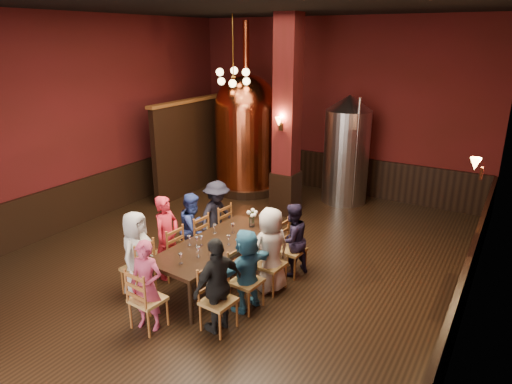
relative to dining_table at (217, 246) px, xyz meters
The scene contains 39 objects.
room 1.75m from the dining_table, 108.32° to the left, with size 10.00×10.02×4.50m.
wainscot_right 3.79m from the dining_table, 11.25° to the left, with size 0.08×9.90×1.00m, color black.
wainscot_back 5.71m from the dining_table, 92.46° to the left, with size 7.90×0.08×1.00m, color black.
wainscot_left 4.27m from the dining_table, behind, with size 0.08×9.90×1.00m, color black.
column 3.91m from the dining_table, 98.75° to the left, with size 0.58×0.58×4.50m, color #4E1013.
partition 5.26m from the dining_table, 131.17° to the left, with size 0.22×3.50×2.40m, color black.
pendant_cluster 4.82m from the dining_table, 119.33° to the left, with size 0.90×0.90×1.70m, color #A57226, non-canonical shape.
sconce_wall 4.24m from the dining_table, 22.83° to the left, with size 0.20×0.20×0.36m, color black, non-canonical shape.
sconce_column 3.62m from the dining_table, 99.55° to the left, with size 0.20×0.20×0.36m, color black, non-canonical shape.
dining_table is the anchor object (origin of this frame).
chair_0 1.33m from the dining_table, 135.00° to the right, with size 0.46×0.46×0.92m, color brown, non-canonical shape.
person_0 1.31m from the dining_table, 135.00° to the right, with size 0.69×0.45×1.42m, color silver.
chair_1 0.94m from the dining_table, 163.42° to the right, with size 0.46×0.46×0.92m, color brown, non-canonical shape.
person_1 0.91m from the dining_table, 163.42° to the right, with size 0.54×0.36×1.49m, color #B91F30.
chair_2 0.94m from the dining_table, 154.15° to the left, with size 0.46×0.46×0.92m, color brown, non-canonical shape.
person_2 0.91m from the dining_table, 154.15° to the left, with size 0.66×0.32×1.35m, color navy.
chair_3 1.33m from the dining_table, 125.73° to the left, with size 0.46×0.46×0.92m, color brown, non-canonical shape.
person_3 1.31m from the dining_table, 125.73° to the left, with size 0.91×0.52×1.41m, color black.
chair_4 1.33m from the dining_table, 54.27° to the right, with size 0.46×0.46×0.92m, color brown, non-canonical shape.
person_4 1.31m from the dining_table, 54.27° to the right, with size 0.83×0.35×1.42m, color black.
chair_5 0.94m from the dining_table, 25.85° to the right, with size 0.46×0.46×0.92m, color brown, non-canonical shape.
person_5 0.91m from the dining_table, 25.85° to the right, with size 1.22×0.39×1.31m, color teal.
chair_6 0.94m from the dining_table, 16.58° to the left, with size 0.46×0.46×0.92m, color brown, non-canonical shape.
person_6 0.91m from the dining_table, 16.58° to the left, with size 0.70×0.46×1.44m, color beige.
chair_7 1.33m from the dining_table, 45.00° to the left, with size 0.46×0.46×0.92m, color brown, non-canonical shape.
person_7 1.31m from the dining_table, 45.00° to the left, with size 0.64×0.31×1.32m, color #1E172F.
chair_8 1.57m from the dining_table, 94.64° to the right, with size 0.46×0.46×0.92m, color brown, non-canonical shape.
person_8 1.55m from the dining_table, 94.64° to the right, with size 0.49×0.32×1.35m, color #A73758.
copper_kettle 5.15m from the dining_table, 116.35° to the left, with size 2.06×2.06×4.39m.
steel_vessel 5.06m from the dining_table, 85.64° to the left, with size 1.32×1.32×2.69m.
rose_vase 0.93m from the dining_table, 80.94° to the left, with size 0.20×0.20×0.34m.
wine_glass_0 0.91m from the dining_table, 92.59° to the right, with size 0.07×0.07×0.17m, color white, non-canonical shape.
wine_glass_1 0.38m from the dining_table, 125.04° to the right, with size 0.07×0.07×0.17m, color white, non-canonical shape.
wine_glass_2 0.42m from the dining_table, 132.15° to the left, with size 0.07×0.07×0.17m, color white, non-canonical shape.
wine_glass_3 0.26m from the dining_table, ahead, with size 0.07×0.07×0.17m, color white, non-canonical shape.
wine_glass_4 0.49m from the dining_table, 136.18° to the right, with size 0.07×0.07×0.17m, color white, non-canonical shape.
wine_glass_5 0.49m from the dining_table, 90.13° to the left, with size 0.07×0.07×0.17m, color white, non-canonical shape.
wine_glass_6 0.60m from the dining_table, 85.11° to the right, with size 0.07×0.07×0.17m, color white, non-canonical shape.
wine_glass_7 0.31m from the dining_table, 126.27° to the right, with size 0.07×0.07×0.17m, color white, non-canonical shape.
Camera 1 is at (4.34, -6.35, 4.01)m, focal length 32.00 mm.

